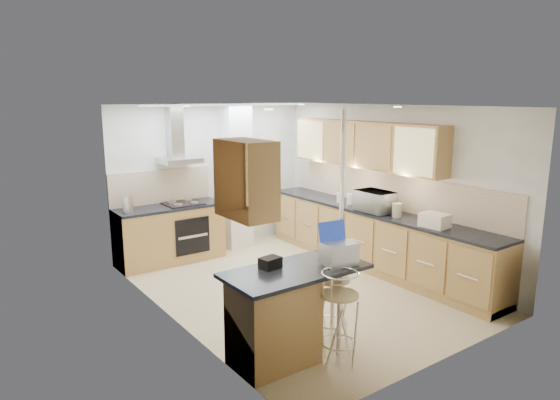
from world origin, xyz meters
TOP-DOWN VIEW (x-y plane):
  - ground at (0.00, 0.00)m, footprint 4.80×4.80m
  - room_shell at (0.32, 0.38)m, footprint 3.64×4.84m
  - right_counter at (1.50, 0.00)m, footprint 0.63×4.40m
  - back_counter at (-0.95, 2.10)m, footprint 1.70×0.63m
  - peninsula at (-1.12, -1.45)m, footprint 1.47×0.72m
  - microwave at (1.40, -0.10)m, footprint 0.39×0.57m
  - laptop at (-0.68, -1.60)m, footprint 0.36×0.29m
  - bag at (-1.32, -1.29)m, footprint 0.23×0.18m
  - bar_stool_near at (-0.87, -1.82)m, footprint 0.48×0.48m
  - bar_stool_end at (-0.61, -1.43)m, footprint 0.54×0.54m
  - jar_a at (1.47, 0.50)m, footprint 0.13×0.13m
  - jar_b at (1.43, 0.70)m, footprint 0.12×0.12m
  - jar_c at (1.42, -0.51)m, footprint 0.18×0.18m
  - jar_d at (1.64, -0.18)m, footprint 0.13×0.13m
  - bread_bin at (1.40, -1.19)m, footprint 0.31×0.37m
  - kettle at (-1.61, 2.05)m, footprint 0.16×0.16m

SIDE VIEW (x-z plane):
  - ground at x=0.00m, z-range 0.00..0.00m
  - back_counter at x=-0.95m, z-range 0.00..0.92m
  - right_counter at x=1.50m, z-range 0.00..0.92m
  - bar_stool_end at x=-0.61m, z-range 0.00..0.94m
  - peninsula at x=-1.12m, z-range 0.01..0.95m
  - bar_stool_near at x=-0.87m, z-range 0.00..0.97m
  - jar_d at x=1.64m, z-range 0.92..1.07m
  - bag at x=-1.32m, z-range 0.94..1.05m
  - jar_b at x=1.43m, z-range 0.92..1.08m
  - jar_a at x=1.47m, z-range 0.92..1.08m
  - bread_bin at x=1.40m, z-range 0.92..1.10m
  - jar_c at x=1.42m, z-range 0.92..1.12m
  - kettle at x=-1.61m, z-range 0.92..1.16m
  - laptop at x=-0.68m, z-range 0.94..1.17m
  - microwave at x=1.40m, z-range 0.92..1.24m
  - room_shell at x=0.32m, z-range 0.29..2.80m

